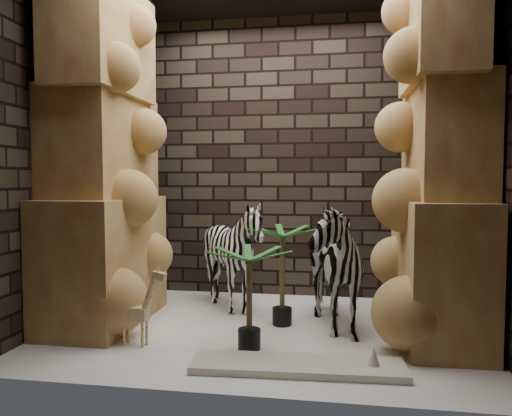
% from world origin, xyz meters
% --- Properties ---
extents(floor, '(3.50, 3.50, 0.00)m').
position_xyz_m(floor, '(0.00, 0.00, 0.00)').
color(floor, white).
rests_on(floor, ground).
extents(wall_back, '(3.50, 0.00, 3.50)m').
position_xyz_m(wall_back, '(0.00, 1.25, 1.50)').
color(wall_back, black).
rests_on(wall_back, ground).
extents(wall_front, '(3.50, 0.00, 3.50)m').
position_xyz_m(wall_front, '(0.00, -1.25, 1.50)').
color(wall_front, black).
rests_on(wall_front, ground).
extents(wall_left, '(0.00, 3.00, 3.00)m').
position_xyz_m(wall_left, '(-1.75, 0.00, 1.50)').
color(wall_left, black).
rests_on(wall_left, ground).
extents(wall_right, '(0.00, 3.00, 3.00)m').
position_xyz_m(wall_right, '(1.75, 0.00, 1.50)').
color(wall_right, black).
rests_on(wall_right, ground).
extents(rock_pillar_left, '(0.68, 1.30, 3.00)m').
position_xyz_m(rock_pillar_left, '(-1.40, 0.00, 1.50)').
color(rock_pillar_left, tan).
rests_on(rock_pillar_left, floor).
extents(rock_pillar_right, '(0.58, 1.25, 3.00)m').
position_xyz_m(rock_pillar_right, '(1.42, 0.00, 1.50)').
color(rock_pillar_right, tan).
rests_on(rock_pillar_right, floor).
extents(zebra_right, '(0.87, 1.19, 1.26)m').
position_xyz_m(zebra_right, '(0.52, 0.16, 0.63)').
color(zebra_right, white).
rests_on(zebra_right, floor).
extents(zebra_left, '(0.97, 1.15, 0.96)m').
position_xyz_m(zebra_left, '(-0.35, 0.53, 0.48)').
color(zebra_left, white).
rests_on(zebra_left, floor).
extents(giraffe_toy, '(0.33, 0.16, 0.63)m').
position_xyz_m(giraffe_toy, '(-0.89, -0.53, 0.31)').
color(giraffe_toy, '#DEBF87').
rests_on(giraffe_toy, floor).
extents(palm_front, '(0.36, 0.36, 0.88)m').
position_xyz_m(palm_front, '(0.16, 0.15, 0.44)').
color(palm_front, '#1B661E').
rests_on(palm_front, floor).
extents(palm_back, '(0.36, 0.36, 0.77)m').
position_xyz_m(palm_back, '(-0.01, -0.48, 0.38)').
color(palm_back, '#1B661E').
rests_on(palm_back, floor).
extents(surfboard, '(1.43, 0.41, 0.05)m').
position_xyz_m(surfboard, '(0.37, -0.81, 0.03)').
color(surfboard, beige).
rests_on(surfboard, floor).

